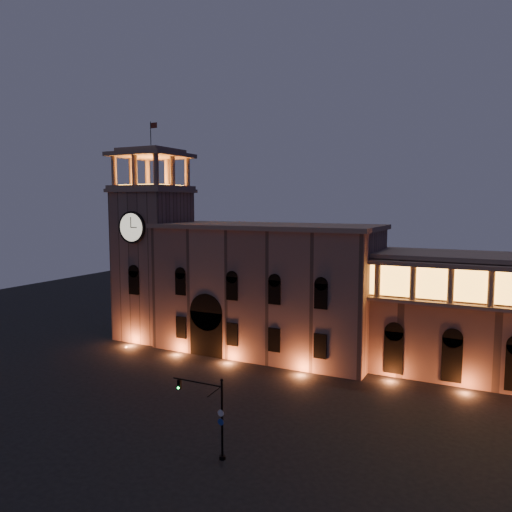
% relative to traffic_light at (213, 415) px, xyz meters
% --- Properties ---
extents(ground, '(160.00, 160.00, 0.00)m').
position_rel_traffic_light_xyz_m(ground, '(-6.81, 6.40, -3.51)').
color(ground, black).
rests_on(ground, ground).
extents(government_building, '(30.80, 12.80, 17.60)m').
position_rel_traffic_light_xyz_m(government_building, '(-8.88, 28.33, 5.26)').
color(government_building, '#816054').
rests_on(government_building, ground).
extents(clock_tower, '(9.80, 9.80, 32.40)m').
position_rel_traffic_light_xyz_m(clock_tower, '(-27.31, 27.38, 8.99)').
color(clock_tower, '#816054').
rests_on(clock_tower, ground).
extents(traffic_light, '(4.87, 0.52, 6.67)m').
position_rel_traffic_light_xyz_m(traffic_light, '(0.00, 0.00, 0.00)').
color(traffic_light, black).
rests_on(traffic_light, ground).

